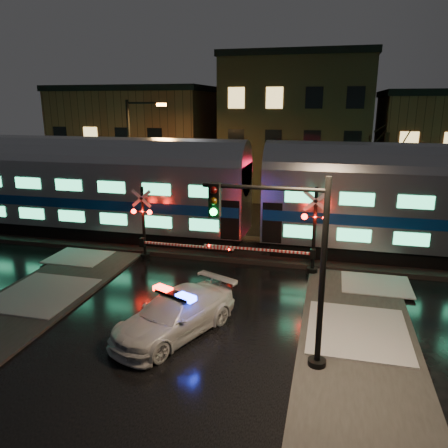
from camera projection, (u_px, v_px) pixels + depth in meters
The scene contains 11 objects.
ground at pixel (207, 284), 20.01m from camera, with size 120.00×120.00×0.00m, color black.
ballast at pixel (231, 248), 24.65m from camera, with size 90.00×4.20×0.24m, color black.
sidewalk_right at pixel (362, 382), 12.87m from camera, with size 4.00×20.00×0.12m, color #2D2D2D.
building_left at pixel (141, 140), 42.39m from camera, with size 14.00×10.00×9.00m, color #523020.
building_mid at pixel (297, 129), 39.05m from camera, with size 12.00×11.00×11.50m, color brown.
train at pixel (256, 192), 23.46m from camera, with size 51.00×3.12×5.92m.
police_car at pixel (175, 314), 15.50m from camera, with size 4.04×5.59×1.67m.
crossing_signal_right at pixel (306, 239), 20.70m from camera, with size 6.06×0.67×4.29m.
crossing_signal_left at pixel (150, 231), 22.60m from camera, with size 5.52×0.64×3.91m.
traffic_light at pixel (290, 270), 12.98m from camera, with size 3.92×0.70×6.06m.
streetlight at pixel (134, 154), 28.92m from camera, with size 2.75×0.29×8.22m.
Camera 1 is at (5.23, -17.81, 8.01)m, focal length 35.00 mm.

